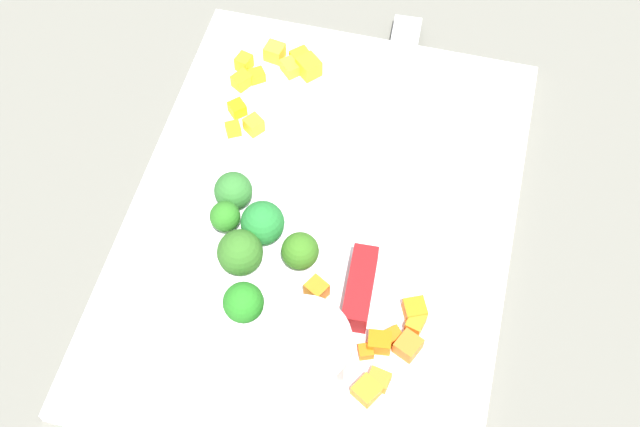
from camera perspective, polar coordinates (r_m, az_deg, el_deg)
name	(u,v)px	position (r m, az deg, el deg)	size (l,w,h in m)	color
ground_plane	(320,227)	(0.74, 0.00, -0.90)	(4.00, 4.00, 0.00)	slate
cutting_board	(320,223)	(0.73, 0.00, -0.66)	(0.44, 0.33, 0.01)	white
prep_bowl	(303,350)	(0.65, -1.17, -9.23)	(0.08, 0.08, 0.04)	#B0B7BA
chef_knife	(373,216)	(0.72, 3.60, -0.18)	(0.35, 0.05, 0.02)	silver
carrot_dice_0	(416,323)	(0.68, 6.50, -7.39)	(0.02, 0.01, 0.01)	orange
carrot_dice_1	(393,336)	(0.68, 4.94, -8.27)	(0.01, 0.01, 0.01)	orange
carrot_dice_2	(379,380)	(0.66, 4.00, -11.17)	(0.02, 0.01, 0.01)	orange
carrot_dice_3	(366,351)	(0.67, 3.12, -9.32)	(0.01, 0.01, 0.01)	orange
carrot_dice_4	(359,297)	(0.69, 2.67, -5.65)	(0.02, 0.02, 0.01)	orange
carrot_dice_5	(408,346)	(0.67, 5.99, -8.92)	(0.02, 0.02, 0.01)	orange
carrot_dice_6	(367,391)	(0.66, 3.18, -11.89)	(0.02, 0.02, 0.01)	orange
carrot_dice_7	(379,342)	(0.67, 4.04, -8.71)	(0.02, 0.02, 0.01)	orange
carrot_dice_8	(317,290)	(0.69, -0.23, -5.19)	(0.01, 0.02, 0.02)	orange
carrot_dice_9	(415,310)	(0.68, 6.43, -6.50)	(0.02, 0.02, 0.01)	orange
pepper_dice_0	(290,68)	(0.83, -2.03, 9.85)	(0.01, 0.02, 0.01)	yellow
pepper_dice_1	(233,129)	(0.78, -5.91, 5.72)	(0.01, 0.01, 0.01)	yellow
pepper_dice_2	(309,67)	(0.82, -0.76, 9.90)	(0.02, 0.02, 0.02)	yellow
pepper_dice_3	(301,58)	(0.83, -1.30, 10.50)	(0.02, 0.02, 0.01)	yellow
pepper_dice_4	(237,109)	(0.80, -5.63, 7.09)	(0.01, 0.01, 0.01)	yellow
pepper_dice_5	(254,125)	(0.78, -4.51, 6.00)	(0.01, 0.01, 0.01)	yellow
pepper_dice_6	(275,52)	(0.84, -3.09, 10.87)	(0.02, 0.02, 0.02)	yellow
pepper_dice_7	(244,62)	(0.83, -5.17, 10.16)	(0.01, 0.01, 0.02)	yellow
pepper_dice_8	(242,80)	(0.82, -5.32, 8.96)	(0.01, 0.02, 0.01)	yellow
pepper_dice_9	(257,76)	(0.82, -4.30, 9.30)	(0.01, 0.01, 0.01)	yellow
broccoli_floret_0	(235,187)	(0.73, -5.79, 1.82)	(0.03, 0.03, 0.03)	#7FAC61
broccoli_floret_1	(263,223)	(0.71, -3.91, -0.65)	(0.04, 0.04, 0.04)	#91AC5A
broccoli_floret_2	(240,253)	(0.69, -5.44, -2.65)	(0.04, 0.04, 0.04)	#92BB63
broccoli_floret_3	(300,251)	(0.69, -1.36, -2.57)	(0.03, 0.03, 0.03)	#89B667
broccoli_floret_4	(243,303)	(0.67, -5.21, -6.04)	(0.03, 0.03, 0.04)	#90C357
broccoli_floret_5	(225,217)	(0.71, -6.45, -0.23)	(0.03, 0.03, 0.03)	#7FB06C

